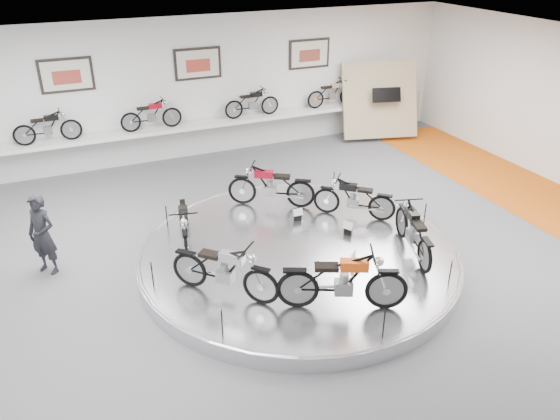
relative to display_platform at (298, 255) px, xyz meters
name	(u,v)px	position (x,y,z in m)	size (l,w,h in m)	color
floor	(305,269)	(0.00, -0.30, -0.15)	(16.00, 16.00, 0.00)	#4F4F52
ceiling	(310,66)	(0.00, -0.30, 3.85)	(16.00, 16.00, 0.00)	white
wall_back	(199,88)	(0.00, 6.70, 1.85)	(16.00, 16.00, 0.00)	silver
orange_carpet_strip	(555,207)	(6.80, -0.30, -0.14)	(2.40, 12.60, 0.01)	#C86009
dado_band	(203,136)	(0.00, 6.68, 0.40)	(15.68, 0.04, 1.10)	#BCBCBA
display_platform	(298,255)	(0.00, 0.00, 0.00)	(6.40, 6.40, 0.30)	silver
platform_rim	(299,250)	(0.00, 0.00, 0.12)	(6.40, 6.40, 0.10)	#B2B2BA
shelf	(204,124)	(0.00, 6.40, 0.85)	(11.00, 0.55, 0.10)	silver
poster_left	(66,75)	(-3.50, 6.66, 2.55)	(1.35, 0.06, 0.88)	beige
poster_center	(198,64)	(0.00, 6.66, 2.55)	(1.35, 0.06, 0.88)	beige
poster_right	(309,54)	(3.50, 6.66, 2.55)	(1.35, 0.06, 0.88)	beige
display_panel	(380,100)	(5.60, 5.80, 1.10)	(2.40, 0.12, 2.40)	tan
shelf_bike_a	(48,129)	(-4.20, 6.40, 1.27)	(1.22, 0.42, 0.73)	black
shelf_bike_b	(151,117)	(-1.50, 6.40, 1.27)	(1.22, 0.42, 0.73)	maroon
shelf_bike_c	(252,105)	(1.50, 6.40, 1.27)	(1.22, 0.42, 0.73)	black
shelf_bike_d	(332,95)	(4.20, 6.40, 1.27)	(1.22, 0.42, 0.73)	silver
bike_a	(354,198)	(1.72, 0.78, 0.61)	(1.55, 0.55, 0.91)	black
bike_b	(271,186)	(0.26, 2.03, 0.65)	(1.72, 0.61, 1.01)	maroon
bike_c	(184,225)	(-2.04, 1.04, 0.62)	(1.60, 0.56, 0.94)	black
bike_d	(224,270)	(-1.85, -0.88, 0.66)	(1.74, 0.61, 1.02)	silver
bike_e	(343,281)	(-0.17, -2.03, 0.70)	(1.86, 0.66, 1.09)	#D4480F
bike_f	(413,231)	(1.98, -1.03, 0.64)	(1.68, 0.59, 0.99)	black
visitor	(42,235)	(-4.64, 1.67, 0.67)	(0.60, 0.39, 1.64)	black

